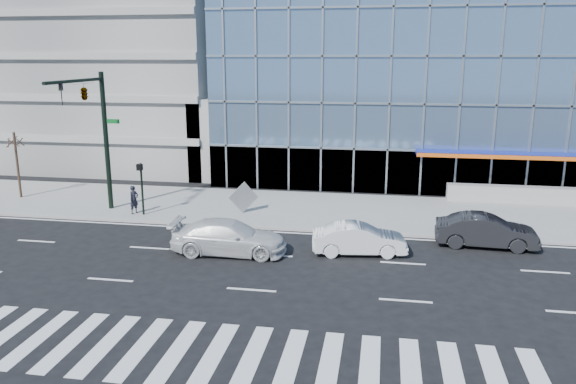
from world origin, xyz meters
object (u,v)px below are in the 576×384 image
(dark_sedan, at_px, (486,231))
(pedestrian, at_px, (134,200))
(street_tree_near, at_px, (15,141))
(white_sedan, at_px, (359,239))
(white_suv, at_px, (229,237))
(ped_signal_post, at_px, (141,181))
(tilted_panel, at_px, (243,197))
(traffic_signal, at_px, (91,109))

(dark_sedan, height_order, pedestrian, pedestrian)
(dark_sedan, bearing_deg, street_tree_near, 83.69)
(white_sedan, relative_size, dark_sedan, 0.91)
(white_sedan, distance_m, pedestrian, 13.74)
(white_suv, bearing_deg, ped_signal_post, 50.39)
(street_tree_near, relative_size, tilted_panel, 3.25)
(white_sedan, bearing_deg, tilted_panel, 43.93)
(traffic_signal, relative_size, pedestrian, 4.87)
(tilted_panel, bearing_deg, traffic_signal, 156.50)
(dark_sedan, bearing_deg, white_suv, 106.94)
(traffic_signal, bearing_deg, ped_signal_post, 8.52)
(white_sedan, distance_m, tilted_panel, 8.79)
(street_tree_near, height_order, white_sedan, street_tree_near)
(dark_sedan, xyz_separation_m, pedestrian, (-19.09, 2.12, 0.19))
(dark_sedan, xyz_separation_m, tilted_panel, (-12.91, 3.35, 0.28))
(tilted_panel, bearing_deg, ped_signal_post, 158.23)
(dark_sedan, distance_m, tilted_panel, 13.35)
(white_sedan, height_order, pedestrian, pedestrian)
(white_suv, bearing_deg, traffic_signal, 60.75)
(street_tree_near, height_order, pedestrian, street_tree_near)
(white_suv, height_order, white_sedan, white_suv)
(ped_signal_post, distance_m, white_suv, 8.28)
(ped_signal_post, relative_size, white_sedan, 0.69)
(traffic_signal, distance_m, street_tree_near, 7.96)
(traffic_signal, relative_size, white_sedan, 1.83)
(traffic_signal, relative_size, ped_signal_post, 2.67)
(ped_signal_post, height_order, tilted_panel, ped_signal_post)
(pedestrian, bearing_deg, traffic_signal, 130.20)
(traffic_signal, xyz_separation_m, ped_signal_post, (2.50, 0.37, -4.02))
(street_tree_near, distance_m, tilted_panel, 15.36)
(street_tree_near, distance_m, pedestrian, 9.63)
(tilted_panel, bearing_deg, white_suv, -117.80)
(pedestrian, height_order, tilted_panel, tilted_panel)
(traffic_signal, xyz_separation_m, pedestrian, (1.90, 0.55, -5.19))
(white_suv, height_order, dark_sedan, dark_sedan)
(ped_signal_post, relative_size, street_tree_near, 0.71)
(ped_signal_post, relative_size, tilted_panel, 2.31)
(white_sedan, height_order, dark_sedan, dark_sedan)
(street_tree_near, bearing_deg, white_sedan, -16.63)
(street_tree_near, relative_size, white_suv, 0.78)
(street_tree_near, bearing_deg, pedestrian, -14.95)
(ped_signal_post, relative_size, dark_sedan, 0.63)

